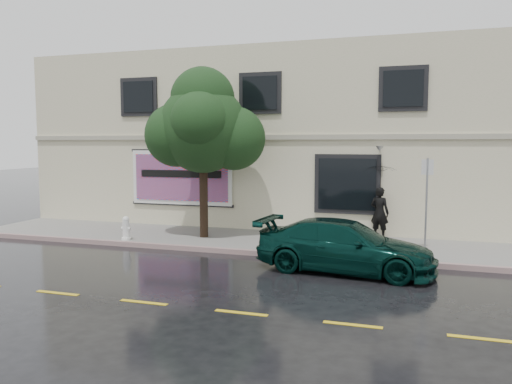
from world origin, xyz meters
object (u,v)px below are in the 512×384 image
(pedestrian, at_px, (380,213))
(fire_hydrant, at_px, (126,228))
(street_tree, at_px, (203,129))
(car, at_px, (345,246))

(pedestrian, relative_size, fire_hydrant, 2.20)
(street_tree, bearing_deg, car, -27.10)
(street_tree, distance_m, fire_hydrant, 4.22)
(pedestrian, height_order, fire_hydrant, pedestrian)
(car, bearing_deg, pedestrian, -2.62)
(car, relative_size, street_tree, 0.89)
(street_tree, relative_size, fire_hydrant, 6.55)
(street_tree, bearing_deg, pedestrian, 14.74)
(car, xyz_separation_m, street_tree, (-5.19, 2.66, 3.18))
(car, bearing_deg, fire_hydrant, 85.24)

